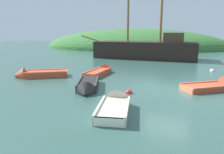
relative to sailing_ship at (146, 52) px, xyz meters
The scene contains 11 objects.
ground_plane 14.29m from the sailing_ship, 78.47° to the right, with size 120.00×120.00×0.00m, color #33564C.
shore_hill 20.35m from the sailing_ship, 103.92° to the left, with size 39.95×24.58×8.13m, color #387033.
sailing_ship is the anchor object (origin of this frame).
rowboat_near_dock 15.46m from the sailing_ship, 95.93° to the right, with size 1.98×3.52×1.05m.
rowboat_outer_left 14.66m from the sailing_ship, 115.87° to the right, with size 3.89×2.79×1.16m.
rowboat_center 14.40m from the sailing_ship, 67.85° to the right, with size 3.38×2.69×1.18m.
rowboat_outer_right 11.00m from the sailing_ship, 102.24° to the right, with size 1.38×3.85×0.99m.
rowboat_far 17.95m from the sailing_ship, 87.77° to the right, with size 1.53×3.08×1.13m.
buoy_orange 13.05m from the sailing_ship, 121.98° to the right, with size 0.37×0.37×0.37m, color orange.
buoy_white 9.74m from the sailing_ship, 48.62° to the right, with size 0.39×0.39×0.39m, color white.
buoy_red 15.49m from the sailing_ship, 86.94° to the right, with size 0.40×0.40×0.40m, color red.
Camera 1 is at (-0.11, -11.80, 3.17)m, focal length 32.63 mm.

